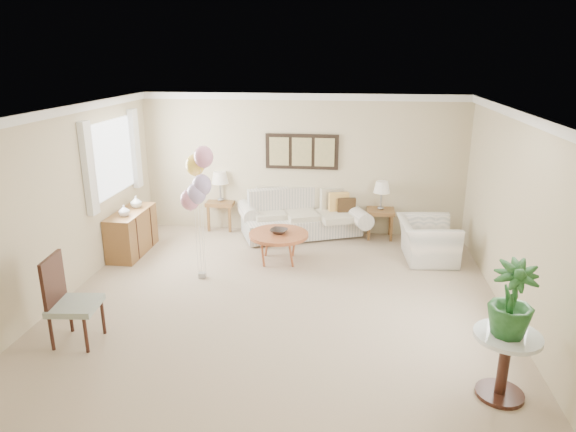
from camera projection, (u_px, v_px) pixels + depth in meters
The scene contains 18 objects.
ground_plane at pixel (280, 301), 7.10m from camera, with size 6.00×6.00×0.00m, color tan.
room_shell at pixel (273, 185), 6.71m from camera, with size 6.04×6.04×2.60m.
wall_art_triptych at pixel (302, 152), 9.44m from camera, with size 1.35×0.06×0.65m.
sofa at pixel (302, 217), 9.61m from camera, with size 2.66×1.63×0.87m.
end_table_left at pixel (221, 205), 9.92m from camera, with size 0.52×0.47×0.57m.
end_table_right at pixel (380, 214), 9.44m from camera, with size 0.50×0.46×0.55m.
lamp_left at pixel (220, 179), 9.76m from camera, with size 0.33×0.33×0.58m.
lamp_right at pixel (382, 188), 9.29m from camera, with size 0.30×0.30×0.53m.
coffee_table at pixel (279, 235), 8.33m from camera, with size 0.97×0.97×0.49m.
decor_bowl at pixel (279, 231), 8.32m from camera, with size 0.28×0.28×0.07m, color #2E2622.
armchair at pixel (427, 240), 8.46m from camera, with size 1.03×0.90×0.67m, color silver.
side_table at pixel (506, 350), 4.98m from camera, with size 0.64×0.64×0.70m.
potted_plant at pixel (512, 299), 4.81m from camera, with size 0.42×0.42×0.75m, color #194717.
accent_chair at pixel (68, 299), 5.95m from camera, with size 0.58×0.58×1.07m.
credenza at pixel (132, 232), 8.73m from camera, with size 0.46×1.20×0.74m.
vase_white at pixel (124, 211), 8.35m from camera, with size 0.18×0.18×0.19m, color silver.
vase_sage at pixel (136, 202), 8.81m from camera, with size 0.19×0.19×0.20m, color #B4BAB0.
balloon_cluster at pixel (197, 181), 7.37m from camera, with size 0.47×0.52×2.03m.
Camera 1 is at (0.89, -6.36, 3.27)m, focal length 32.00 mm.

